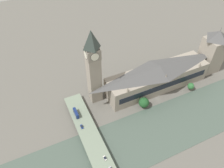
{
  "coord_description": "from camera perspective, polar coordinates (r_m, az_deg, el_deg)",
  "views": [
    {
      "loc": [
        -109.48,
        100.27,
        158.78
      ],
      "look_at": [
        20.03,
        39.65,
        19.15
      ],
      "focal_mm": 35.0,
      "sensor_mm": 36.0,
      "label": 1
    }
  ],
  "objects": [
    {
      "name": "clock_tower",
      "position": [
        186.64,
        -4.9,
        4.61
      ],
      "size": [
        11.92,
        11.92,
        74.81
      ],
      "color": "gray",
      "rests_on": "ground_plane"
    },
    {
      "name": "car_northbound_mid",
      "position": [
        171.69,
        -1.86,
        -18.79
      ],
      "size": [
        4.0,
        1.89,
        1.22
      ],
      "color": "silver",
      "rests_on": "road_bridge"
    },
    {
      "name": "road_bridge",
      "position": [
        175.46,
        -3.69,
        -17.69
      ],
      "size": [
        130.27,
        15.69,
        5.1
      ],
      "color": "#5D6A59",
      "rests_on": "ground_plane"
    },
    {
      "name": "victoria_tower",
      "position": [
        253.7,
        24.77,
        7.77
      ],
      "size": [
        19.71,
        19.71,
        51.71
      ],
      "color": "gray",
      "rests_on": "ground_plane"
    },
    {
      "name": "tree_embankment_near",
      "position": [
        203.78,
        8.31,
        -4.81
      ],
      "size": [
        9.7,
        9.7,
        11.03
      ],
      "color": "brown",
      "rests_on": "ground_plane"
    },
    {
      "name": "tree_embankment_mid",
      "position": [
        231.0,
        19.89,
        -0.51
      ],
      "size": [
        6.59,
        6.59,
        8.88
      ],
      "color": "brown",
      "rests_on": "ground_plane"
    },
    {
      "name": "ground_plane",
      "position": [
        217.38,
        11.81,
        -3.86
      ],
      "size": [
        600.0,
        600.0,
        0.0
      ],
      "primitive_type": "plane",
      "color": "#605E56"
    },
    {
      "name": "parliament_hall",
      "position": [
        219.95,
        11.84,
        1.89
      ],
      "size": [
        25.29,
        105.3,
        27.53
      ],
      "color": "gray",
      "rests_on": "ground_plane"
    },
    {
      "name": "car_northbound_tail",
      "position": [
        187.67,
        -7.91,
        -10.96
      ],
      "size": [
        4.19,
        1.9,
        1.3
      ],
      "color": "navy",
      "rests_on": "road_bridge"
    },
    {
      "name": "river_water",
      "position": [
        203.58,
        16.6,
        -9.58
      ],
      "size": [
        49.14,
        360.0,
        0.3
      ],
      "primitive_type": "cube",
      "color": "#47564C",
      "rests_on": "ground_plane"
    },
    {
      "name": "double_decker_bus_lead",
      "position": [
        194.63,
        -9.4,
        -7.46
      ],
      "size": [
        10.28,
        2.55,
        4.7
      ],
      "color": "navy",
      "rests_on": "road_bridge"
    }
  ]
}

